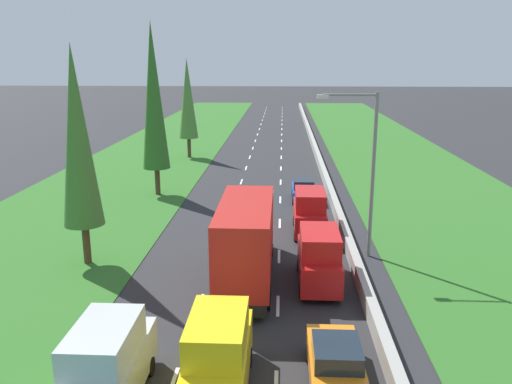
# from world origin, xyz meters

# --- Properties ---
(ground_plane) EXTENTS (300.00, 300.00, 0.00)m
(ground_plane) POSITION_xyz_m (0.00, 60.00, 0.00)
(ground_plane) COLOR #28282B
(ground_plane) RESTS_ON ground
(grass_verge_left) EXTENTS (14.00, 140.00, 0.04)m
(grass_verge_left) POSITION_xyz_m (-12.65, 60.00, 0.02)
(grass_verge_left) COLOR #2D6623
(grass_verge_left) RESTS_ON ground
(grass_verge_right) EXTENTS (14.00, 140.00, 0.04)m
(grass_verge_right) POSITION_xyz_m (14.35, 60.00, 0.02)
(grass_verge_right) COLOR #2D6623
(grass_verge_right) RESTS_ON ground
(median_barrier) EXTENTS (0.44, 120.00, 0.85)m
(median_barrier) POSITION_xyz_m (5.70, 60.00, 0.42)
(median_barrier) COLOR #9E9B93
(median_barrier) RESTS_ON ground
(lane_markings) EXTENTS (3.64, 116.00, 0.01)m
(lane_markings) POSITION_xyz_m (0.00, 60.00, 0.01)
(lane_markings) COLOR white
(lane_markings) RESTS_ON ground
(orange_sedan_right_lane) EXTENTS (1.82, 4.50, 1.64)m
(orange_sedan_right_lane) POSITION_xyz_m (3.73, 15.22, 0.81)
(orange_sedan_right_lane) COLOR orange
(orange_sedan_right_lane) RESTS_ON ground
(yellow_van_centre_lane) EXTENTS (1.96, 4.90, 2.82)m
(yellow_van_centre_lane) POSITION_xyz_m (-0.12, 14.70, 1.40)
(yellow_van_centre_lane) COLOR yellow
(yellow_van_centre_lane) RESTS_ON ground
(red_van_right_lane) EXTENTS (1.96, 4.90, 2.82)m
(red_van_right_lane) POSITION_xyz_m (3.68, 23.33, 1.40)
(red_van_right_lane) COLOR red
(red_van_right_lane) RESTS_ON ground
(red_van_right_lane_fourth) EXTENTS (1.96, 4.90, 2.82)m
(red_van_right_lane_fourth) POSITION_xyz_m (3.60, 31.04, 1.40)
(red_van_right_lane_fourth) COLOR red
(red_van_right_lane_fourth) RESTS_ON ground
(red_box_truck_centre_lane) EXTENTS (2.46, 9.40, 4.18)m
(red_box_truck_centre_lane) POSITION_xyz_m (0.19, 23.70, 2.18)
(red_box_truck_centre_lane) COLOR black
(red_box_truck_centre_lane) RESTS_ON ground
(silver_van_left_lane) EXTENTS (1.96, 4.90, 2.82)m
(silver_van_left_lane) POSITION_xyz_m (-3.51, 13.94, 1.40)
(silver_van_left_lane) COLOR silver
(silver_van_left_lane) RESTS_ON ground
(blue_hatchback_right_lane) EXTENTS (1.74, 3.90, 1.72)m
(blue_hatchback_right_lane) POSITION_xyz_m (3.52, 38.78, 0.84)
(blue_hatchback_right_lane) COLOR #1E47B7
(blue_hatchback_right_lane) RESTS_ON ground
(poplar_tree_second) EXTENTS (2.09, 2.09, 11.47)m
(poplar_tree_second) POSITION_xyz_m (-8.49, 25.48, 6.79)
(poplar_tree_second) COLOR #4C3823
(poplar_tree_second) RESTS_ON ground
(poplar_tree_third) EXTENTS (2.14, 2.14, 13.50)m
(poplar_tree_third) POSITION_xyz_m (-8.12, 40.16, 7.80)
(poplar_tree_third) COLOR #4C3823
(poplar_tree_third) RESTS_ON ground
(poplar_tree_fourth) EXTENTS (2.07, 2.07, 10.75)m
(poplar_tree_fourth) POSITION_xyz_m (-8.43, 56.49, 6.42)
(poplar_tree_fourth) COLOR #4C3823
(poplar_tree_fourth) RESTS_ON ground
(street_light_mast) EXTENTS (3.20, 0.28, 9.00)m
(street_light_mast) POSITION_xyz_m (6.37, 27.33, 5.23)
(street_light_mast) COLOR gray
(street_light_mast) RESTS_ON ground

